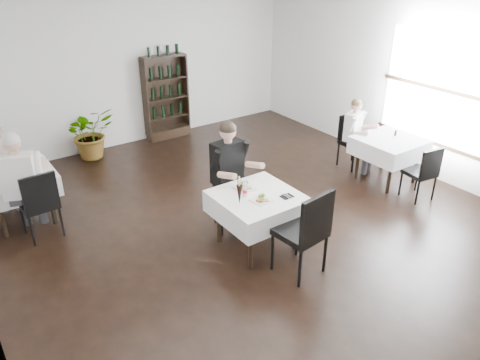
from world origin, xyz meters
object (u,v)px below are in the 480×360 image
(wine_shelf, at_px, (166,98))
(potted_tree, at_px, (90,133))
(diner_main, at_px, (232,168))
(main_table, at_px, (257,205))

(wine_shelf, distance_m, potted_tree, 1.72)
(wine_shelf, xyz_separation_m, diner_main, (-0.87, -3.69, 0.06))
(wine_shelf, relative_size, main_table, 1.70)
(wine_shelf, xyz_separation_m, main_table, (-0.90, -4.31, -0.23))
(main_table, bearing_deg, diner_main, 87.30)
(main_table, height_order, potted_tree, potted_tree)
(potted_tree, relative_size, diner_main, 0.62)
(diner_main, bearing_deg, main_table, -92.70)
(main_table, height_order, diner_main, diner_main)
(wine_shelf, bearing_deg, potted_tree, -176.10)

